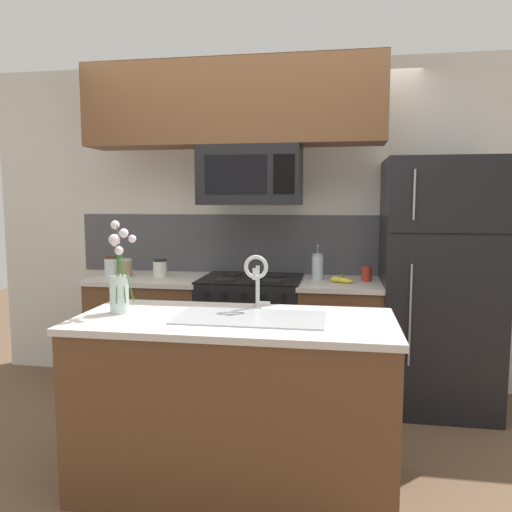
% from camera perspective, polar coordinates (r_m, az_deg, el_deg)
% --- Properties ---
extents(ground_plane, '(10.00, 10.00, 0.00)m').
position_cam_1_polar(ground_plane, '(3.24, -3.44, -21.32)').
color(ground_plane, brown).
extents(rear_partition, '(5.20, 0.10, 2.60)m').
position_cam_1_polar(rear_partition, '(4.10, 4.53, 3.46)').
color(rear_partition, silver).
rests_on(rear_partition, ground).
extents(splash_band, '(3.05, 0.01, 0.48)m').
position_cam_1_polar(splash_band, '(4.09, 0.25, 1.36)').
color(splash_band, '#4C4C51').
rests_on(splash_band, rear_partition).
extents(back_counter_left, '(0.88, 0.65, 0.91)m').
position_cam_1_polar(back_counter_left, '(4.11, -11.77, -8.58)').
color(back_counter_left, brown).
rests_on(back_counter_left, ground).
extents(back_counter_right, '(0.62, 0.65, 0.91)m').
position_cam_1_polar(back_counter_right, '(3.85, 9.55, -9.57)').
color(back_counter_right, brown).
rests_on(back_counter_right, ground).
extents(stove_range, '(0.76, 0.64, 0.93)m').
position_cam_1_polar(stove_range, '(3.90, -0.52, -9.18)').
color(stove_range, black).
rests_on(stove_range, ground).
extents(microwave, '(0.74, 0.40, 0.43)m').
position_cam_1_polar(microwave, '(3.74, -0.59, 9.16)').
color(microwave, black).
extents(upper_cabinet_band, '(2.20, 0.34, 0.60)m').
position_cam_1_polar(upper_cabinet_band, '(3.80, -2.74, 16.94)').
color(upper_cabinet_band, brown).
extents(refrigerator, '(0.79, 0.74, 1.80)m').
position_cam_1_polar(refrigerator, '(3.84, 20.05, -3.15)').
color(refrigerator, black).
rests_on(refrigerator, ground).
extents(storage_jar_tall, '(0.11, 0.11, 0.15)m').
position_cam_1_polar(storage_jar_tall, '(4.13, -16.20, -1.13)').
color(storage_jar_tall, silver).
rests_on(storage_jar_tall, back_counter_left).
extents(storage_jar_medium, '(0.10, 0.10, 0.14)m').
position_cam_1_polar(storage_jar_medium, '(4.08, -14.65, -1.28)').
color(storage_jar_medium, '#997F5B').
rests_on(storage_jar_medium, back_counter_left).
extents(storage_jar_short, '(0.11, 0.11, 0.14)m').
position_cam_1_polar(storage_jar_short, '(4.00, -10.91, -1.36)').
color(storage_jar_short, silver).
rests_on(storage_jar_short, back_counter_left).
extents(banana_bunch, '(0.19, 0.12, 0.08)m').
position_cam_1_polar(banana_bunch, '(3.68, 9.82, -2.70)').
color(banana_bunch, yellow).
rests_on(banana_bunch, back_counter_right).
extents(french_press, '(0.09, 0.09, 0.27)m').
position_cam_1_polar(french_press, '(3.80, 7.05, -1.21)').
color(french_press, silver).
rests_on(french_press, back_counter_right).
extents(coffee_tin, '(0.08, 0.08, 0.11)m').
position_cam_1_polar(coffee_tin, '(3.79, 12.52, -2.00)').
color(coffee_tin, '#B22D23').
rests_on(coffee_tin, back_counter_right).
extents(island_counter, '(1.63, 0.73, 0.91)m').
position_cam_1_polar(island_counter, '(2.72, -2.47, -16.42)').
color(island_counter, brown).
rests_on(island_counter, ground).
extents(kitchen_sink, '(0.76, 0.39, 0.16)m').
position_cam_1_polar(kitchen_sink, '(2.58, -0.65, -8.62)').
color(kitchen_sink, '#ADAFB5').
rests_on(kitchen_sink, island_counter).
extents(sink_faucet, '(0.14, 0.14, 0.31)m').
position_cam_1_polar(sink_faucet, '(2.71, 0.06, -2.12)').
color(sink_faucet, '#B7BABF').
rests_on(sink_faucet, island_counter).
extents(flower_vase, '(0.16, 0.16, 0.49)m').
position_cam_1_polar(flower_vase, '(2.74, -15.37, -3.14)').
color(flower_vase, silver).
rests_on(flower_vase, island_counter).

